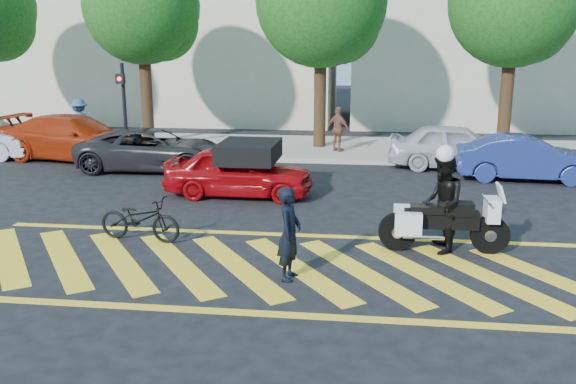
# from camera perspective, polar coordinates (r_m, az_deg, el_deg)

# --- Properties ---
(ground) EXTENTS (90.00, 90.00, 0.00)m
(ground) POSITION_cam_1_polar(r_m,az_deg,el_deg) (11.00, -1.66, -7.06)
(ground) COLOR black
(ground) RESTS_ON ground
(sidewalk) EXTENTS (60.00, 5.00, 0.15)m
(sidewalk) POSITION_cam_1_polar(r_m,az_deg,el_deg) (22.54, 2.95, 4.11)
(sidewalk) COLOR #9E998E
(sidewalk) RESTS_ON ground
(crosswalk) EXTENTS (12.33, 4.00, 0.01)m
(crosswalk) POSITION_cam_1_polar(r_m,az_deg,el_deg) (11.01, -1.86, -7.03)
(crosswalk) COLOR yellow
(crosswalk) RESTS_ON ground
(building_left) EXTENTS (16.00, 8.00, 10.00)m
(building_left) POSITION_cam_1_polar(r_m,az_deg,el_deg) (32.60, -10.43, 15.67)
(building_left) COLOR beige
(building_left) RESTS_ON ground
(building_right) EXTENTS (16.00, 8.00, 11.00)m
(building_right) POSITION_cam_1_polar(r_m,az_deg,el_deg) (32.05, 21.29, 15.90)
(building_right) COLOR beige
(building_right) RESTS_ON ground
(tree_left) EXTENTS (4.20, 4.20, 7.26)m
(tree_left) POSITION_cam_1_polar(r_m,az_deg,el_deg) (23.61, -13.16, 16.22)
(tree_left) COLOR black
(tree_left) RESTS_ON ground
(tree_center) EXTENTS (4.60, 4.60, 7.56)m
(tree_center) POSITION_cam_1_polar(r_m,az_deg,el_deg) (22.28, 3.47, 16.96)
(tree_center) COLOR black
(tree_center) RESTS_ON ground
(tree_right) EXTENTS (4.40, 4.40, 7.41)m
(tree_right) POSITION_cam_1_polar(r_m,az_deg,el_deg) (22.80, 20.68, 15.92)
(tree_right) COLOR black
(tree_right) RESTS_ON ground
(signal_pole) EXTENTS (0.28, 0.43, 3.20)m
(signal_pole) POSITION_cam_1_polar(r_m,az_deg,el_deg) (21.55, -15.14, 8.14)
(signal_pole) COLOR black
(signal_pole) RESTS_ON ground
(officer_bike) EXTENTS (0.47, 0.64, 1.61)m
(officer_bike) POSITION_cam_1_polar(r_m,az_deg,el_deg) (10.24, 0.13, -3.91)
(officer_bike) COLOR black
(officer_bike) RESTS_ON ground
(bicycle) EXTENTS (1.80, 0.85, 0.91)m
(bicycle) POSITION_cam_1_polar(r_m,az_deg,el_deg) (12.63, -13.69, -2.47)
(bicycle) COLOR black
(bicycle) RESTS_ON ground
(police_motorcycle) EXTENTS (2.46, 0.78, 1.09)m
(police_motorcycle) POSITION_cam_1_polar(r_m,az_deg,el_deg) (11.98, 14.20, -2.73)
(police_motorcycle) COLOR black
(police_motorcycle) RESTS_ON ground
(officer_moto) EXTENTS (0.72, 0.93, 1.91)m
(officer_moto) POSITION_cam_1_polar(r_m,az_deg,el_deg) (11.88, 14.23, -1.04)
(officer_moto) COLOR black
(officer_moto) RESTS_ON ground
(red_convertible) EXTENTS (3.85, 1.61, 1.30)m
(red_convertible) POSITION_cam_1_polar(r_m,az_deg,el_deg) (15.82, -4.60, 1.93)
(red_convertible) COLOR #A5070C
(red_convertible) RESTS_ON ground
(parked_left) EXTENTS (5.39, 2.74, 1.50)m
(parked_left) POSITION_cam_1_polar(r_m,az_deg,el_deg) (21.85, -19.31, 4.82)
(parked_left) COLOR #A12609
(parked_left) RESTS_ON ground
(parked_mid_left) EXTENTS (4.72, 2.33, 1.29)m
(parked_mid_left) POSITION_cam_1_polar(r_m,az_deg,el_deg) (19.43, -12.52, 3.89)
(parked_mid_left) COLOR black
(parked_mid_left) RESTS_ON ground
(parked_mid_right) EXTENTS (4.33, 2.09, 1.43)m
(parked_mid_right) POSITION_cam_1_polar(r_m,az_deg,el_deg) (19.83, 15.48, 4.12)
(parked_mid_right) COLOR #BBBCC0
(parked_mid_right) RESTS_ON ground
(parked_right) EXTENTS (4.00, 1.64, 1.29)m
(parked_right) POSITION_cam_1_polar(r_m,az_deg,el_deg) (18.84, 21.40, 2.94)
(parked_right) COLOR navy
(parked_right) RESTS_ON ground
(pedestrian_left) EXTENTS (1.28, 1.20, 1.74)m
(pedestrian_left) POSITION_cam_1_polar(r_m,az_deg,el_deg) (23.60, -18.89, 6.15)
(pedestrian_left) COLOR #2E5580
(pedestrian_left) RESTS_ON sidewalk
(pedestrian_right) EXTENTS (0.96, 0.86, 1.56)m
(pedestrian_right) POSITION_cam_1_polar(r_m,az_deg,el_deg) (21.42, 4.73, 5.88)
(pedestrian_right) COLOR brown
(pedestrian_right) RESTS_ON sidewalk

